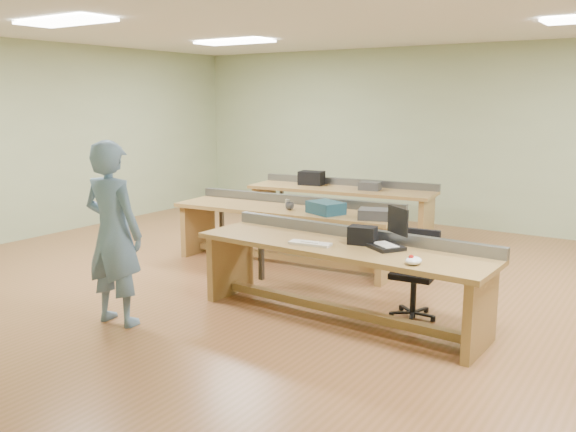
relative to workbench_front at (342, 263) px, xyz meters
The scene contains 21 objects.
floor 1.30m from the workbench_front, 127.29° to the left, with size 10.00×10.00×0.00m, color brown.
ceiling 2.71m from the workbench_front, 127.29° to the left, with size 10.00×10.00×0.00m, color silver.
wall_back 5.07m from the workbench_front, 98.17° to the left, with size 10.00×0.04×3.00m, color #9DAE84.
wall_left 5.86m from the workbench_front, behind, with size 0.04×8.00×3.00m, color #9DAE84.
fluor_panels 2.68m from the workbench_front, 127.29° to the left, with size 6.20×3.50×0.03m.
workbench_front is the anchor object (origin of this frame).
workbench_mid 2.08m from the workbench_front, 138.36° to the left, with size 3.05×1.06×0.86m.
workbench_back 3.78m from the workbench_front, 118.63° to the left, with size 3.02×1.13×0.86m.
person 2.20m from the workbench_front, 143.38° to the right, with size 0.64×0.42×1.76m, color #6282A0.
laptop_base 0.48m from the workbench_front, ahead, with size 0.32×0.27×0.04m, color black.
laptop_screen 0.69m from the workbench_front, 19.94° to the left, with size 0.32×0.02×0.26m, color black.
keyboard 0.37m from the workbench_front, 142.30° to the right, with size 0.41×0.14×0.02m, color beige.
trackball_mouse 0.94m from the workbench_front, 19.69° to the right, with size 0.14×0.16×0.07m, color white.
camera_bag 0.34m from the workbench_front, 32.41° to the left, with size 0.26×0.17×0.18m, color black.
task_chair 0.78m from the workbench_front, 38.11° to the left, with size 0.51×0.51×0.86m.
parts_bin_teal 1.61m from the workbench_front, 125.68° to the left, with size 0.42×0.31×0.15m, color #163748.
parts_bin_grey 1.36m from the workbench_front, 100.52° to the left, with size 0.43×0.28×0.12m, color #323234.
mug 1.94m from the workbench_front, 138.53° to the left, with size 0.11×0.11×0.09m, color #323234.
drinks_can 2.09m from the workbench_front, 138.31° to the left, with size 0.06×0.06×0.11m, color silver.
storage_box_back 4.13m from the workbench_front, 125.45° to the left, with size 0.39×0.28×0.22m, color black.
tray_back 3.62m from the workbench_front, 111.77° to the left, with size 0.31×0.23×0.13m, color #323234.
Camera 1 is at (3.43, -5.99, 2.13)m, focal length 38.00 mm.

